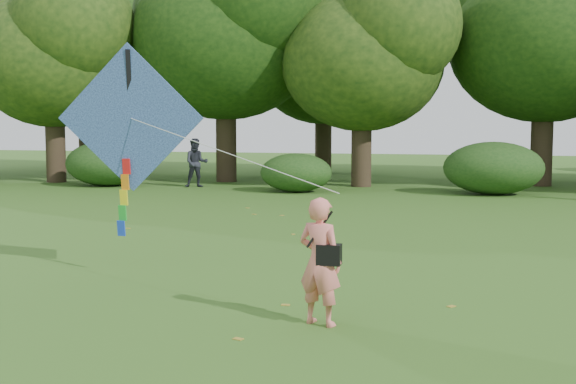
# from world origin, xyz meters

# --- Properties ---
(ground) EXTENTS (100.00, 100.00, 0.00)m
(ground) POSITION_xyz_m (0.00, 0.00, 0.00)
(ground) COLOR #265114
(ground) RESTS_ON ground
(man_kite_flyer) EXTENTS (0.69, 0.57, 1.63)m
(man_kite_flyer) POSITION_xyz_m (0.25, 0.19, 0.81)
(man_kite_flyer) COLOR #F27D71
(man_kite_flyer) RESTS_ON ground
(bystander_left) EXTENTS (1.14, 1.02, 1.92)m
(bystander_left) POSITION_xyz_m (-8.27, 18.11, 0.96)
(bystander_left) COLOR #242731
(bystander_left) RESTS_ON ground
(crossbody_bag) EXTENTS (0.43, 0.20, 0.68)m
(crossbody_bag) POSITION_xyz_m (0.37, 0.16, 0.92)
(crossbody_bag) COLOR black
(crossbody_bag) RESTS_ON ground
(flying_kite) EXTENTS (5.07, 2.41, 3.18)m
(flying_kite) POSITION_xyz_m (-3.35, 2.33, 2.58)
(flying_kite) COLOR #2755A9
(flying_kite) RESTS_ON ground
(tree_line) EXTENTS (54.70, 15.30, 9.48)m
(tree_line) POSITION_xyz_m (1.67, 22.88, 5.60)
(tree_line) COLOR #3A2D1E
(tree_line) RESTS_ON ground
(shrub_band) EXTENTS (39.15, 3.22, 1.88)m
(shrub_band) POSITION_xyz_m (-0.72, 17.60, 0.86)
(shrub_band) COLOR #264919
(shrub_band) RESTS_ON ground
(fallen_leaves) EXTENTS (11.14, 15.24, 0.01)m
(fallen_leaves) POSITION_xyz_m (-1.39, 5.40, 0.01)
(fallen_leaves) COLOR olive
(fallen_leaves) RESTS_ON ground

